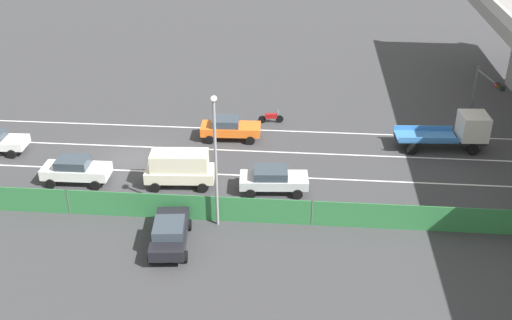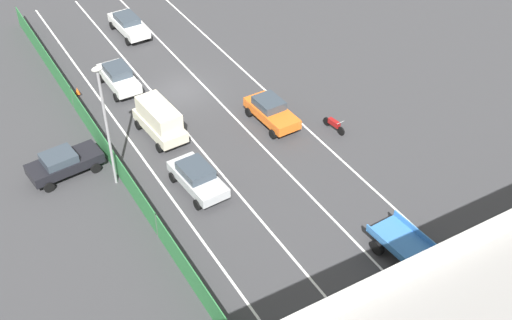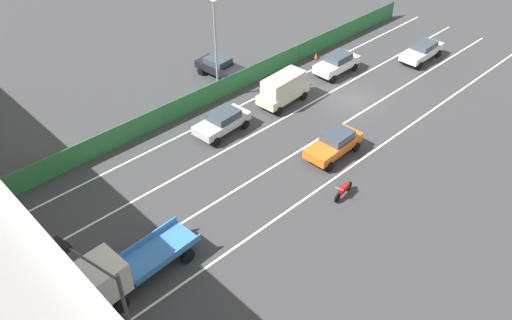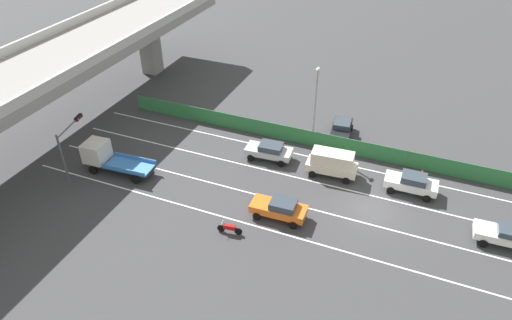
# 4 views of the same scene
# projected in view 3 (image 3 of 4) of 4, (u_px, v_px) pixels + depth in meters

# --- Properties ---
(ground_plane) EXTENTS (300.00, 300.00, 0.00)m
(ground_plane) POSITION_uv_depth(u_px,v_px,m) (351.00, 99.00, 40.80)
(ground_plane) COLOR #38383A
(lane_line_left_edge) EXTENTS (0.14, 46.88, 0.01)m
(lane_line_left_edge) POSITION_uv_depth(u_px,v_px,m) (363.00, 158.00, 34.81)
(lane_line_left_edge) COLOR silver
(lane_line_left_edge) RESTS_ON ground
(lane_line_mid_left) EXTENTS (0.14, 46.88, 0.01)m
(lane_line_mid_left) POSITION_uv_depth(u_px,v_px,m) (323.00, 136.00, 36.82)
(lane_line_mid_left) COLOR silver
(lane_line_mid_left) RESTS_ON ground
(lane_line_mid_right) EXTENTS (0.14, 46.88, 0.01)m
(lane_line_mid_right) POSITION_uv_depth(u_px,v_px,m) (287.00, 117.00, 38.83)
(lane_line_mid_right) COLOR silver
(lane_line_mid_right) RESTS_ON ground
(lane_line_right_edge) EXTENTS (0.14, 46.88, 0.01)m
(lane_line_right_edge) POSITION_uv_depth(u_px,v_px,m) (254.00, 99.00, 40.84)
(lane_line_right_edge) COLOR silver
(lane_line_right_edge) RESTS_ON ground
(green_fence) EXTENTS (0.10, 42.98, 1.62)m
(green_fence) POSITION_uv_depth(u_px,v_px,m) (238.00, 81.00, 41.43)
(green_fence) COLOR #2D753D
(green_fence) RESTS_ON ground
(car_taxi_orange) EXTENTS (2.12, 4.40, 1.65)m
(car_taxi_orange) POSITION_uv_depth(u_px,v_px,m) (334.00, 143.00, 34.62)
(car_taxi_orange) COLOR orange
(car_taxi_orange) RESTS_ON ground
(car_hatchback_white) EXTENTS (2.00, 4.30, 1.70)m
(car_hatchback_white) POSITION_uv_depth(u_px,v_px,m) (337.00, 63.00, 43.62)
(car_hatchback_white) COLOR silver
(car_hatchback_white) RESTS_ON ground
(car_sedan_silver) EXTENTS (2.27, 4.38, 1.58)m
(car_sedan_silver) POSITION_uv_depth(u_px,v_px,m) (222.00, 121.00, 36.76)
(car_sedan_silver) COLOR #B7BABC
(car_sedan_silver) RESTS_ON ground
(car_sedan_white) EXTENTS (2.06, 4.75, 1.53)m
(car_sedan_white) POSITION_uv_depth(u_px,v_px,m) (422.00, 50.00, 45.58)
(car_sedan_white) COLOR white
(car_sedan_white) RESTS_ON ground
(car_van_cream) EXTENTS (2.24, 4.49, 2.33)m
(car_van_cream) POSITION_uv_depth(u_px,v_px,m) (283.00, 88.00, 39.59)
(car_van_cream) COLOR beige
(car_van_cream) RESTS_ON ground
(flatbed_truck_blue) EXTENTS (2.61, 6.38, 2.64)m
(flatbed_truck_blue) POSITION_uv_depth(u_px,v_px,m) (121.00, 270.00, 25.51)
(flatbed_truck_blue) COLOR black
(flatbed_truck_blue) RESTS_ON ground
(motorcycle) EXTENTS (0.60, 1.95, 0.93)m
(motorcycle) POSITION_uv_depth(u_px,v_px,m) (343.00, 190.00, 31.59)
(motorcycle) COLOR black
(motorcycle) RESTS_ON ground
(parked_sedan_dark) EXTENTS (4.55, 2.43, 1.61)m
(parked_sedan_dark) POSITION_uv_depth(u_px,v_px,m) (220.00, 66.00, 43.18)
(parked_sedan_dark) COLOR black
(parked_sedan_dark) RESTS_ON ground
(traffic_light) EXTENTS (3.92, 1.02, 5.10)m
(traffic_light) POSITION_uv_depth(u_px,v_px,m) (99.00, 282.00, 22.07)
(traffic_light) COLOR #47474C
(traffic_light) RESTS_ON ground
(street_lamp) EXTENTS (0.60, 0.36, 7.93)m
(street_lamp) POSITION_uv_depth(u_px,v_px,m) (215.00, 40.00, 38.24)
(street_lamp) COLOR gray
(street_lamp) RESTS_ON ground
(traffic_cone) EXTENTS (0.47, 0.47, 0.56)m
(traffic_cone) POSITION_uv_depth(u_px,v_px,m) (316.00, 56.00, 46.07)
(traffic_cone) COLOR orange
(traffic_cone) RESTS_ON ground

